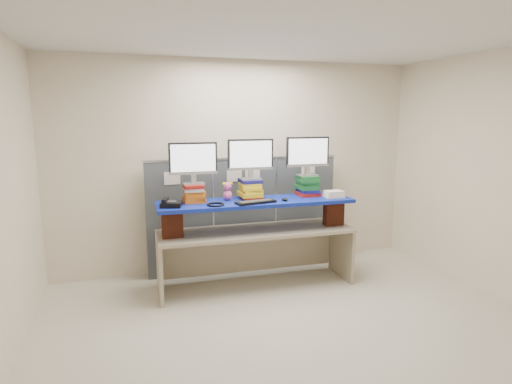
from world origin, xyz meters
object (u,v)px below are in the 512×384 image
object	(u,v)px
blue_board	(256,202)
desk_phone	(170,204)
monitor_left	(193,161)
desk	(256,241)
monitor_right	(308,154)
monitor_center	(251,157)
keyboard	(256,202)

from	to	relation	value
blue_board	desk_phone	xyz separation A→B (m)	(-1.01, -0.06, 0.06)
monitor_left	desk_phone	xyz separation A→B (m)	(-0.30, -0.20, -0.45)
desk	monitor_right	size ratio (longest dim) A/B	4.24
blue_board	monitor_center	world-z (taller)	monitor_center
monitor_left	keyboard	xyz separation A→B (m)	(0.66, -0.30, -0.47)
keyboard	blue_board	bearing A→B (deg)	60.79
blue_board	monitor_center	distance (m)	0.55
keyboard	desk_phone	xyz separation A→B (m)	(-0.96, 0.11, 0.02)
desk	desk_phone	xyz separation A→B (m)	(-1.01, -0.06, 0.54)
monitor_left	keyboard	world-z (taller)	monitor_left
desk	desk_phone	size ratio (longest dim) A/B	8.85
blue_board	monitor_center	size ratio (longest dim) A/B	4.19
keyboard	desk_phone	distance (m)	0.96
monitor_left	monitor_right	size ratio (longest dim) A/B	1.00
keyboard	monitor_left	bearing A→B (deg)	144.79
blue_board	desk_phone	bearing A→B (deg)	-175.14
desk_phone	monitor_center	bearing A→B (deg)	25.58
blue_board	keyboard	world-z (taller)	keyboard
monitor_left	desk_phone	size ratio (longest dim) A/B	2.09
desk	desk_phone	distance (m)	1.15
desk	monitor_center	distance (m)	1.02
desk_phone	monitor_right	bearing A→B (deg)	20.58
monitor_center	keyboard	distance (m)	0.57
desk	monitor_center	bearing A→B (deg)	105.39
desk	keyboard	bearing A→B (deg)	-107.01
monitor_center	desk_phone	xyz separation A→B (m)	(-0.98, -0.18, -0.48)
desk	blue_board	world-z (taller)	blue_board
monitor_left	monitor_right	bearing A→B (deg)	0.00
desk	monitor_left	bearing A→B (deg)	170.64
desk	monitor_left	xyz separation A→B (m)	(-0.72, 0.14, 0.99)
keyboard	desk_phone	size ratio (longest dim) A/B	1.84
monitor_left	keyboard	bearing A→B (deg)	-23.01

